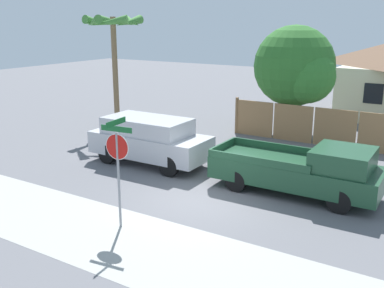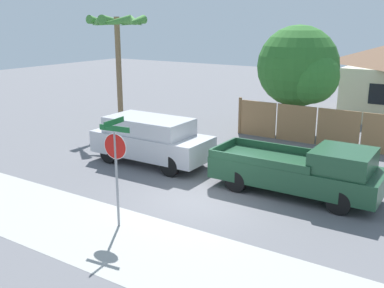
{
  "view_description": "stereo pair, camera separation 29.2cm",
  "coord_description": "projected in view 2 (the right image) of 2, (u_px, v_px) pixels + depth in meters",
  "views": [
    {
      "loc": [
        6.79,
        -11.76,
        5.61
      ],
      "look_at": [
        -0.82,
        0.55,
        1.6
      ],
      "focal_mm": 42.0,
      "sensor_mm": 36.0,
      "label": 1
    },
    {
      "loc": [
        7.03,
        -11.6,
        5.61
      ],
      "look_at": [
        -0.82,
        0.55,
        1.6
      ],
      "focal_mm": 42.0,
      "sensor_mm": 36.0,
      "label": 2
    }
  ],
  "objects": [
    {
      "name": "orange_pickup",
      "position": [
        303.0,
        171.0,
        14.69
      ],
      "size": [
        5.54,
        2.09,
        1.74
      ],
      "rotation": [
        0.0,
        0.0,
        0.01
      ],
      "color": "#1E472D",
      "rests_on": "ground"
    },
    {
      "name": "oak_tree",
      "position": [
        301.0,
        69.0,
        21.82
      ],
      "size": [
        4.17,
        3.97,
        5.4
      ],
      "color": "brown",
      "rests_on": "ground"
    },
    {
      "name": "red_suv",
      "position": [
        151.0,
        139.0,
        17.93
      ],
      "size": [
        4.87,
        2.03,
        1.87
      ],
      "rotation": [
        0.0,
        0.0,
        0.01
      ],
      "color": "#B7B7BC",
      "rests_on": "ground"
    },
    {
      "name": "ground_plane",
      "position": [
        204.0,
        199.0,
        14.57
      ],
      "size": [
        80.0,
        80.0,
        0.0
      ],
      "primitive_type": "plane",
      "color": "slate"
    },
    {
      "name": "stop_sign",
      "position": [
        116.0,
        155.0,
        12.11
      ],
      "size": [
        0.96,
        0.86,
        3.08
      ],
      "rotation": [
        0.0,
        0.0,
        0.11
      ],
      "color": "gray",
      "rests_on": "ground"
    },
    {
      "name": "sidewalk_strip",
      "position": [
        132.0,
        244.0,
        11.65
      ],
      "size": [
        36.0,
        3.2,
        0.01
      ],
      "color": "#A3A39E",
      "rests_on": "ground"
    },
    {
      "name": "palm_tree",
      "position": [
        117.0,
        32.0,
        22.7
      ],
      "size": [
        2.87,
        3.09,
        5.85
      ],
      "color": "brown",
      "rests_on": "ground"
    }
  ]
}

